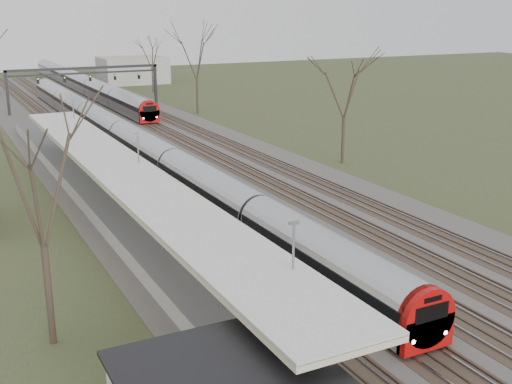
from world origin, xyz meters
TOP-DOWN VIEW (x-y plane):
  - track_bed at (0.26, 55.00)m, footprint 24.00×160.00m
  - platform at (-9.05, 37.50)m, footprint 3.50×69.00m
  - canopy at (-9.05, 32.99)m, footprint 4.10×50.00m
  - signal_gantry at (0.29, 84.99)m, footprint 21.00×0.59m
  - tree_west_near at (-16.00, 20.00)m, footprint 5.00×5.00m
  - tree_east_far at (14.00, 42.00)m, footprint 5.00×5.00m
  - train_near at (-2.50, 56.68)m, footprint 2.62×90.21m
  - train_far at (4.50, 106.88)m, footprint 2.62×75.21m

SIDE VIEW (x-z plane):
  - track_bed at x=0.26m, z-range -0.05..0.17m
  - platform at x=-9.05m, z-range 0.00..1.00m
  - train_near at x=-2.50m, z-range -0.05..3.00m
  - train_far at x=4.50m, z-range -0.05..3.00m
  - canopy at x=-9.05m, z-range 2.37..5.48m
  - signal_gantry at x=0.29m, z-range 1.87..7.95m
  - tree_west_near at x=-16.00m, z-range 2.14..12.44m
  - tree_east_far at x=14.00m, z-range 2.14..12.44m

